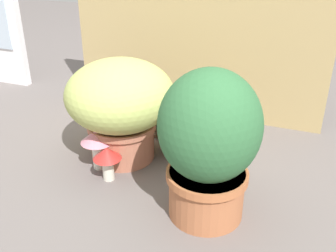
{
  "coord_description": "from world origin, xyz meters",
  "views": [
    {
      "loc": [
        0.57,
        -1.1,
        0.78
      ],
      "look_at": [
        0.14,
        0.02,
        0.18
      ],
      "focal_mm": 42.14,
      "sensor_mm": 36.0,
      "label": 1
    }
  ],
  "objects_px": {
    "cat": "(187,125)",
    "mushroom_ornament_pink": "(97,140)",
    "grass_planter": "(120,104)",
    "leafy_planter": "(209,143)",
    "mushroom_ornament_red": "(107,157)"
  },
  "relations": [
    {
      "from": "grass_planter",
      "to": "cat",
      "type": "height_order",
      "value": "grass_planter"
    },
    {
      "from": "leafy_planter",
      "to": "mushroom_ornament_red",
      "type": "relative_size",
      "value": 3.72
    },
    {
      "from": "grass_planter",
      "to": "leafy_planter",
      "type": "xyz_separation_m",
      "value": [
        0.39,
        -0.21,
        0.03
      ]
    },
    {
      "from": "leafy_planter",
      "to": "mushroom_ornament_pink",
      "type": "bearing_deg",
      "value": 166.32
    },
    {
      "from": "mushroom_ornament_pink",
      "to": "mushroom_ornament_red",
      "type": "distance_m",
      "value": 0.09
    },
    {
      "from": "leafy_planter",
      "to": "mushroom_ornament_red",
      "type": "distance_m",
      "value": 0.4
    },
    {
      "from": "grass_planter",
      "to": "mushroom_ornament_pink",
      "type": "relative_size",
      "value": 2.53
    },
    {
      "from": "leafy_planter",
      "to": "grass_planter",
      "type": "bearing_deg",
      "value": 151.64
    },
    {
      "from": "grass_planter",
      "to": "mushroom_ornament_pink",
      "type": "xyz_separation_m",
      "value": [
        -0.04,
        -0.1,
        -0.11
      ]
    },
    {
      "from": "mushroom_ornament_pink",
      "to": "mushroom_ornament_red",
      "type": "bearing_deg",
      "value": -37.37
    },
    {
      "from": "mushroom_ornament_pink",
      "to": "leafy_planter",
      "type": "bearing_deg",
      "value": -13.68
    },
    {
      "from": "grass_planter",
      "to": "mushroom_ornament_pink",
      "type": "bearing_deg",
      "value": -113.41
    },
    {
      "from": "cat",
      "to": "grass_planter",
      "type": "bearing_deg",
      "value": -153.4
    },
    {
      "from": "grass_planter",
      "to": "leafy_planter",
      "type": "bearing_deg",
      "value": -28.36
    },
    {
      "from": "cat",
      "to": "mushroom_ornament_pink",
      "type": "distance_m",
      "value": 0.34
    }
  ]
}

